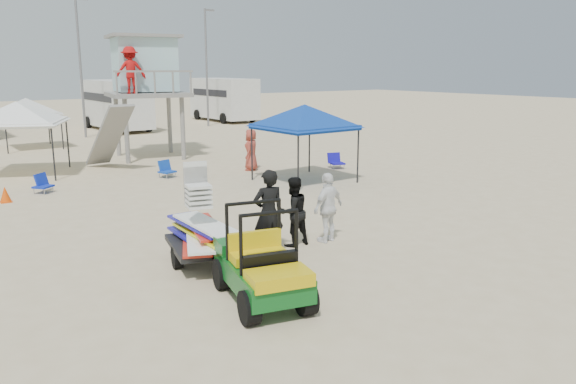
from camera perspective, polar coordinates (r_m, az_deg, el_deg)
ground at (r=10.64m, az=7.44°, el=-10.06°), size 140.00×140.00×0.00m
utility_cart at (r=9.89m, az=-2.71°, el=-6.79°), size 1.63×2.46×1.72m
surf_trailer at (r=11.83m, az=-8.92°, el=-3.76°), size 1.60×2.37×1.92m
man_left at (r=12.27m, az=-2.00°, el=-2.14°), size 0.78×0.58×1.93m
man_mid at (r=12.98m, az=0.51°, el=-2.00°), size 0.80×0.63×1.63m
man_right at (r=13.29m, az=4.10°, el=-1.58°), size 1.04×0.60×1.67m
lifeguard_tower at (r=26.54m, az=-14.53°, el=11.99°), size 3.92×3.92×5.37m
canopy_blue at (r=20.17m, az=1.69°, el=8.48°), size 2.96×2.96×3.19m
canopy_white_a at (r=23.77m, az=-25.89°, el=7.92°), size 4.10×4.10×3.22m
canopy_white_c at (r=31.60m, az=-25.09°, el=8.38°), size 2.77×2.77×2.97m
cone_near at (r=19.36m, az=-26.80°, el=-0.21°), size 0.34×0.34×0.50m
beach_chair_a at (r=20.34m, az=-23.71°, el=0.82°), size 0.73×0.84×0.64m
beach_chair_b at (r=21.77m, az=-12.30°, el=2.30°), size 0.67×0.73×0.64m
beach_chair_c at (r=23.23m, az=4.86°, el=3.18°), size 0.67×0.74×0.64m
rv_mid_right at (r=39.30m, az=-17.06°, el=8.68°), size 2.64×7.00×3.25m
rv_far_right at (r=44.38m, az=-6.54°, el=9.52°), size 2.64×6.60×3.25m
light_pole_left at (r=35.47m, az=-20.32°, el=11.66°), size 0.14×0.14×8.00m
light_pole_right at (r=40.26m, az=-8.27°, el=12.30°), size 0.14×0.14×8.00m
distant_beachgoers at (r=24.13m, az=-23.90°, el=3.84°), size 15.61×18.95×1.80m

